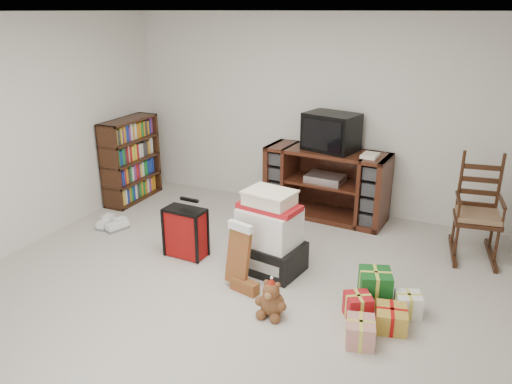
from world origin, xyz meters
TOP-DOWN VIEW (x-y plane):
  - room at (0.00, 0.00)m, footprint 5.01×5.01m
  - tv_stand at (0.32, 2.20)m, footprint 1.58×0.68m
  - bookshelf at (-2.31, 1.69)m, footprint 0.31×0.93m
  - rocking_chair at (2.10, 1.84)m, footprint 0.56×0.82m
  - gift_pile at (0.21, 0.60)m, footprint 0.74×0.59m
  - red_suitcase at (-0.72, 0.50)m, footprint 0.43×0.24m
  - stocking at (0.07, 0.17)m, footprint 0.33×0.21m
  - teddy_bear at (0.55, -0.16)m, footprint 0.22×0.20m
  - santa_figurine at (0.17, 0.81)m, footprint 0.30×0.29m
  - mrs_claus_figurine at (-0.33, 1.08)m, footprint 0.27×0.25m
  - sneaker_pair at (-1.93, 0.74)m, footprint 0.36×0.30m
  - gift_cluster at (1.37, 0.15)m, footprint 0.76×0.86m
  - crt_television at (0.34, 2.22)m, footprint 0.71×0.59m

SIDE VIEW (x-z plane):
  - sneaker_pair at x=-1.93m, z-range 0.00..0.10m
  - gift_cluster at x=1.37m, z-range 0.00..0.26m
  - teddy_bear at x=0.55m, z-range -0.02..0.31m
  - mrs_claus_figurine at x=-0.33m, z-range -0.06..0.48m
  - santa_figurine at x=0.17m, z-range -0.07..0.55m
  - red_suitcase at x=-0.72m, z-range -0.04..0.60m
  - stocking at x=0.07m, z-range 0.00..0.66m
  - gift_pile at x=0.21m, z-range -0.05..0.79m
  - rocking_chair at x=2.10m, z-range -0.18..0.97m
  - tv_stand at x=0.32m, z-range 0.00..0.88m
  - bookshelf at x=-2.31m, z-range -0.02..1.12m
  - crt_television at x=0.34m, z-range 0.88..1.34m
  - room at x=0.00m, z-range -0.01..2.51m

